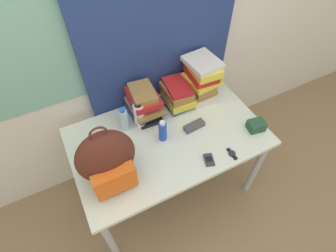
% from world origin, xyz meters
% --- Properties ---
extents(ground_plane, '(12.00, 12.00, 0.00)m').
position_xyz_m(ground_plane, '(0.00, 0.00, 0.00)').
color(ground_plane, '#8C704C').
extents(wall_back, '(6.00, 0.06, 2.50)m').
position_xyz_m(wall_back, '(-0.00, 0.88, 1.25)').
color(wall_back, silver).
rests_on(wall_back, ground_plane).
extents(curtain_blue, '(1.11, 0.04, 2.50)m').
position_xyz_m(curtain_blue, '(0.16, 0.83, 1.25)').
color(curtain_blue, navy).
rests_on(curtain_blue, ground_plane).
extents(desk, '(1.31, 0.80, 0.72)m').
position_xyz_m(desk, '(0.00, 0.40, 0.64)').
color(desk, silver).
rests_on(desk, ground_plane).
extents(backpack, '(0.34, 0.25, 0.45)m').
position_xyz_m(backpack, '(-0.44, 0.28, 0.91)').
color(backpack, '#512319').
rests_on(backpack, desk).
extents(book_stack_left, '(0.23, 0.28, 0.24)m').
position_xyz_m(book_stack_left, '(-0.06, 0.65, 0.84)').
color(book_stack_left, black).
rests_on(book_stack_left, desk).
extents(book_stack_center, '(0.21, 0.27, 0.17)m').
position_xyz_m(book_stack_center, '(0.20, 0.65, 0.81)').
color(book_stack_center, navy).
rests_on(book_stack_center, desk).
extents(book_stack_right, '(0.23, 0.28, 0.32)m').
position_xyz_m(book_stack_right, '(0.40, 0.65, 0.89)').
color(book_stack_right, silver).
rests_on(book_stack_right, desk).
extents(water_bottle, '(0.06, 0.06, 0.19)m').
position_xyz_m(water_bottle, '(-0.23, 0.60, 0.81)').
color(water_bottle, silver).
rests_on(water_bottle, desk).
extents(sports_bottle, '(0.07, 0.07, 0.22)m').
position_xyz_m(sports_bottle, '(-0.13, 0.57, 0.83)').
color(sports_bottle, white).
rests_on(sports_bottle, desk).
extents(sunscreen_bottle, '(0.05, 0.05, 0.17)m').
position_xyz_m(sunscreen_bottle, '(-0.04, 0.39, 0.80)').
color(sunscreen_bottle, blue).
rests_on(sunscreen_bottle, desk).
extents(cell_phone, '(0.08, 0.10, 0.02)m').
position_xyz_m(cell_phone, '(0.14, 0.10, 0.73)').
color(cell_phone, '#2D2D33').
rests_on(cell_phone, desk).
extents(sunglasses_case, '(0.15, 0.07, 0.04)m').
position_xyz_m(sunglasses_case, '(0.19, 0.38, 0.74)').
color(sunglasses_case, '#47474C').
rests_on(sunglasses_case, desk).
extents(camera_pouch, '(0.12, 0.11, 0.07)m').
position_xyz_m(camera_pouch, '(0.57, 0.18, 0.76)').
color(camera_pouch, '#234C33').
rests_on(camera_pouch, desk).
extents(wristwatch, '(0.04, 0.10, 0.01)m').
position_xyz_m(wristwatch, '(0.30, 0.08, 0.73)').
color(wristwatch, black).
rests_on(wristwatch, desk).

